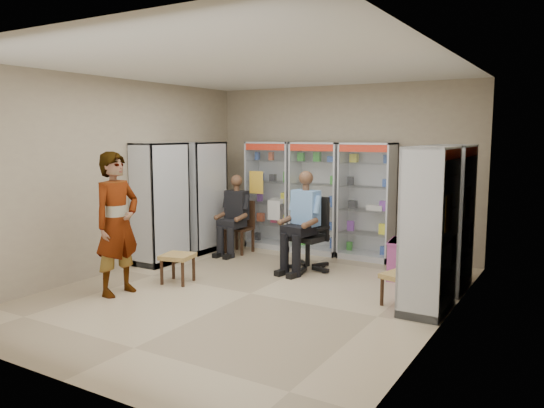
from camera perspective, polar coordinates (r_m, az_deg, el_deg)
The scene contains 18 objects.
floor at distance 7.28m, azimuth -2.32°, elevation -9.59°, with size 6.00×6.00×0.00m, color tan.
room_shell at distance 6.96m, azimuth -2.41°, elevation 6.10°, with size 5.02×6.02×3.01m.
cabinet_back_left at distance 10.03m, azimuth -0.05°, elevation 0.98°, with size 0.90×0.50×2.00m, color #B1B3B8.
cabinet_back_mid at distance 9.58m, azimuth 4.84°, elevation 0.65°, with size 0.90×0.50×2.00m, color #B5B8BC.
cabinet_back_right at distance 9.20m, azimuth 10.16°, elevation 0.28°, with size 0.90×0.50×2.00m, color #B9BDC1.
cabinet_right_far at distance 7.67m, azimuth 18.58°, elevation -1.42°, with size 0.50×0.90×2.00m, color silver.
cabinet_right_near at distance 6.61m, azimuth 16.54°, elevation -2.72°, with size 0.50×0.90×2.00m, color #B6B9BE.
cabinet_left_far at distance 9.79m, azimuth -7.54°, elevation 0.76°, with size 0.50×0.90×2.00m, color silver.
cabinet_left_near at distance 8.96m, azimuth -11.90°, elevation 0.04°, with size 0.50×0.90×2.00m, color #A7A9AE.
wooden_chair at distance 9.63m, azimuth -3.56°, elevation -2.49°, with size 0.42×0.42×0.94m, color black.
seated_customer at distance 9.55m, azimuth -3.74°, elevation -1.35°, with size 0.44×0.60×1.34m, color black, non-canonical shape.
office_chair at distance 8.38m, azimuth 3.87°, elevation -3.22°, with size 0.63×0.63×1.16m, color black.
seated_shopkeeper at distance 8.31m, azimuth 3.72°, elevation -2.20°, with size 0.49×0.68×1.48m, color #73A9E3, non-canonical shape.
pink_trunk at distance 8.16m, azimuth 14.68°, elevation -5.86°, with size 0.60×0.58×0.58m, color #B4489A.
tea_glass at distance 8.13m, azimuth 14.77°, elevation -3.46°, with size 0.07×0.07×0.10m, color #4F1B06.
woven_stool_a at distance 6.91m, azimuth 13.68°, elevation -8.95°, with size 0.41×0.41×0.41m, color #95613F.
woven_stool_b at distance 7.85m, azimuth -10.09°, elevation -6.84°, with size 0.42×0.42×0.42m, color #96663F.
standing_man at distance 7.35m, azimuth -16.33°, elevation -2.05°, with size 0.70×0.46×1.92m, color #969699.
Camera 1 is at (3.81, -5.82, 2.14)m, focal length 35.00 mm.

